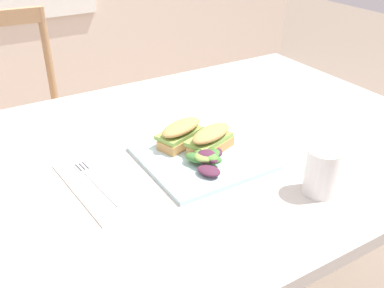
# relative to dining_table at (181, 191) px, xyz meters

# --- Properties ---
(dining_table) EXTENTS (1.33, 0.88, 0.74)m
(dining_table) POSITION_rel_dining_table_xyz_m (0.00, 0.00, 0.00)
(dining_table) COLOR #BCB7AD
(dining_table) RESTS_ON ground
(chair_wooden_far) EXTENTS (0.43, 0.43, 0.87)m
(chair_wooden_far) POSITION_rel_dining_table_xyz_m (-0.21, 0.96, -0.17)
(chair_wooden_far) COLOR tan
(chair_wooden_far) RESTS_ON ground
(plate_lunch) EXTENTS (0.25, 0.25, 0.01)m
(plate_lunch) POSITION_rel_dining_table_xyz_m (0.02, -0.07, 0.13)
(plate_lunch) COLOR silver
(plate_lunch) RESTS_ON dining_table
(sandwich_half_front) EXTENTS (0.12, 0.09, 0.06)m
(sandwich_half_front) POSITION_rel_dining_table_xyz_m (0.05, -0.06, 0.16)
(sandwich_half_front) COLOR tan
(sandwich_half_front) RESTS_ON plate_lunch
(sandwich_half_back) EXTENTS (0.12, 0.09, 0.06)m
(sandwich_half_back) POSITION_rel_dining_table_xyz_m (0.00, 0.00, 0.16)
(sandwich_half_back) COLOR tan
(sandwich_half_back) RESTS_ON plate_lunch
(salad_mixed_greens) EXTENTS (0.10, 0.13, 0.03)m
(salad_mixed_greens) POSITION_rel_dining_table_xyz_m (0.01, -0.10, 0.15)
(salad_mixed_greens) COLOR #4C2338
(salad_mixed_greens) RESTS_ON plate_lunch
(napkin_folded) EXTENTS (0.12, 0.26, 0.00)m
(napkin_folded) POSITION_rel_dining_table_xyz_m (-0.22, -0.05, 0.12)
(napkin_folded) COLOR silver
(napkin_folded) RESTS_ON dining_table
(fork_on_napkin) EXTENTS (0.04, 0.19, 0.00)m
(fork_on_napkin) POSITION_rel_dining_table_xyz_m (-0.22, -0.03, 0.13)
(fork_on_napkin) COLOR silver
(fork_on_napkin) RESTS_ON napkin_folded
(cup_extra_side) EXTENTS (0.07, 0.07, 0.10)m
(cup_extra_side) POSITION_rel_dining_table_xyz_m (0.15, -0.29, 0.17)
(cup_extra_side) COLOR white
(cup_extra_side) RESTS_ON dining_table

